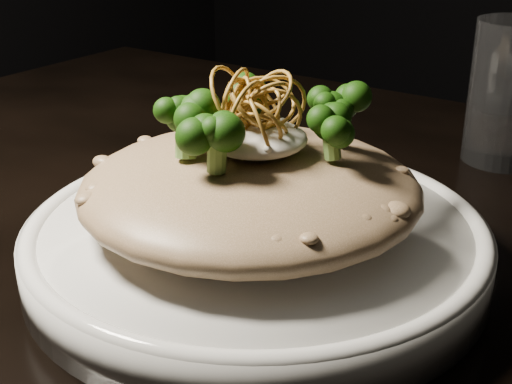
# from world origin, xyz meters

# --- Properties ---
(table) EXTENTS (1.10, 0.80, 0.75)m
(table) POSITION_xyz_m (0.00, 0.00, 0.67)
(table) COLOR black
(table) RESTS_ON ground
(plate) EXTENTS (0.31, 0.31, 0.03)m
(plate) POSITION_xyz_m (0.03, -0.07, 0.77)
(plate) COLOR silver
(plate) RESTS_ON table
(risotto) EXTENTS (0.23, 0.23, 0.05)m
(risotto) POSITION_xyz_m (0.02, -0.07, 0.81)
(risotto) COLOR brown
(risotto) RESTS_ON plate
(broccoli) EXTENTS (0.13, 0.13, 0.05)m
(broccoli) POSITION_xyz_m (0.03, -0.06, 0.86)
(broccoli) COLOR black
(broccoli) RESTS_ON risotto
(cheese) EXTENTS (0.07, 0.07, 0.02)m
(cheese) POSITION_xyz_m (0.03, -0.06, 0.84)
(cheese) COLOR white
(cheese) RESTS_ON risotto
(shallots) EXTENTS (0.05, 0.05, 0.03)m
(shallots) POSITION_xyz_m (0.02, -0.06, 0.87)
(shallots) COLOR #92641E
(shallots) RESTS_ON cheese
(drinking_glass) EXTENTS (0.08, 0.08, 0.13)m
(drinking_glass) POSITION_xyz_m (0.10, 0.23, 0.82)
(drinking_glass) COLOR silver
(drinking_glass) RESTS_ON table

